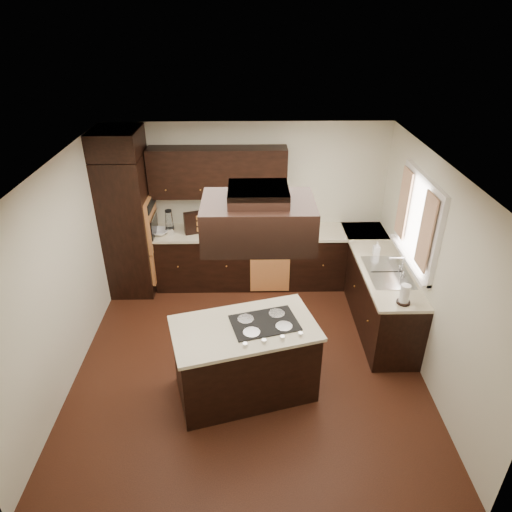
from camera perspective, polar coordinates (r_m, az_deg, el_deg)
name	(u,v)px	position (r m, az deg, el deg)	size (l,w,h in m)	color
floor	(249,358)	(5.97, -0.88, -12.65)	(4.20, 4.20, 0.02)	#512615
ceiling	(247,167)	(4.69, -1.11, 11.04)	(4.20, 4.20, 0.02)	white
wall_back	(248,203)	(7.10, -1.03, 6.62)	(4.20, 0.02, 2.50)	beige
wall_front	(249,422)	(3.58, -0.89, -20.05)	(4.20, 0.02, 2.50)	beige
wall_left	(63,276)	(5.63, -23.02, -2.27)	(0.02, 4.20, 2.50)	beige
wall_right	(431,272)	(5.62, 21.08, -1.90)	(0.02, 4.20, 2.50)	beige
oven_column	(129,226)	(7.04, -15.64, 3.59)	(0.65, 0.75, 2.12)	black
wall_oven_face	(152,222)	(6.93, -12.90, 4.11)	(0.05, 0.62, 0.78)	#DB8A49
base_cabinets_back	(251,258)	(7.18, -0.69, -0.31)	(2.93, 0.60, 0.88)	black
base_cabinets_right	(376,289)	(6.65, 14.79, -3.97)	(0.60, 2.40, 0.88)	black
countertop_back	(250,233)	(6.95, -0.71, 2.93)	(2.93, 0.63, 0.04)	beige
countertop_right	(379,260)	(6.42, 15.17, -0.52)	(0.63, 2.40, 0.04)	beige
upper_cabinets	(218,172)	(6.75, -4.78, 10.39)	(2.00, 0.34, 0.72)	black
dishwasher_front	(270,270)	(6.95, 1.75, -1.80)	(0.60, 0.05, 0.72)	#DB8A49
window_frame	(418,221)	(5.88, 19.62, 4.19)	(0.06, 1.32, 1.12)	white
window_pane	(421,221)	(5.89, 19.88, 4.18)	(0.00, 1.20, 1.00)	white
curtain_left	(426,232)	(5.49, 20.48, 2.81)	(0.02, 0.34, 0.90)	#F7E0BE
curtain_right	(404,204)	(6.21, 17.96, 6.26)	(0.02, 0.34, 0.90)	#F7E0BE
sink_rim	(388,272)	(6.12, 16.14, -1.94)	(0.52, 0.84, 0.01)	silver
island	(245,361)	(5.26, -1.39, -12.98)	(1.49, 0.81, 0.88)	black
island_top	(244,328)	(4.96, -1.45, -9.03)	(1.55, 0.87, 0.04)	beige
cooktop	(265,323)	(4.99, 1.08, -8.35)	(0.71, 0.47, 0.01)	black
range_hood	(258,221)	(4.30, 0.27, 4.34)	(1.05, 0.72, 0.42)	black
hood_duct	(258,194)	(4.19, 0.28, 7.75)	(0.55, 0.50, 0.13)	black
blender_base	(170,231)	(6.97, -10.68, 3.14)	(0.15, 0.15, 0.10)	silver
blender_pitcher	(169,220)	(6.90, -10.81, 4.48)	(0.13, 0.13, 0.26)	silver
spice_rack	(198,222)	(6.89, -7.28, 4.20)	(0.41, 0.10, 0.34)	black
mixing_bowl	(159,232)	(7.00, -12.02, 2.95)	(0.28, 0.28, 0.07)	white
soap_bottle	(377,248)	(6.47, 14.83, 0.94)	(0.09, 0.09, 0.19)	white
paper_towel	(405,294)	(5.50, 18.09, -4.58)	(0.11, 0.11, 0.24)	white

